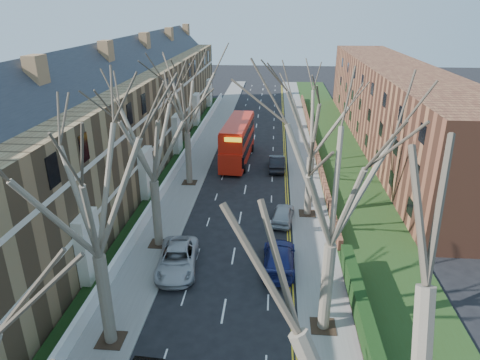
# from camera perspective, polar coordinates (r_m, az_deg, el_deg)

# --- Properties ---
(pavement_left) EXTENTS (3.00, 102.00, 0.12)m
(pavement_left) POSITION_cam_1_polar(r_m,az_deg,el_deg) (53.66, -4.81, 4.12)
(pavement_left) COLOR slate
(pavement_left) RESTS_ON ground
(pavement_right) EXTENTS (3.00, 102.00, 0.12)m
(pavement_right) POSITION_cam_1_polar(r_m,az_deg,el_deg) (53.07, 8.11, 3.76)
(pavement_right) COLOR slate
(pavement_right) RESTS_ON ground
(terrace_left) EXTENTS (9.70, 78.00, 13.60)m
(terrace_left) POSITION_cam_1_polar(r_m,az_deg,el_deg) (46.66, -16.02, 7.54)
(terrace_left) COLOR brown
(terrace_left) RESTS_ON ground
(flats_right) EXTENTS (13.97, 54.00, 10.00)m
(flats_right) POSITION_cam_1_polar(r_m,az_deg,el_deg) (57.47, 19.80, 9.20)
(flats_right) COLOR brown
(flats_right) RESTS_ON ground
(front_wall_left) EXTENTS (0.30, 78.00, 1.00)m
(front_wall_left) POSITION_cam_1_polar(r_m,az_deg,el_deg) (46.39, -8.42, 1.73)
(front_wall_left) COLOR white
(front_wall_left) RESTS_ON ground
(grass_verge_right) EXTENTS (6.00, 102.00, 0.06)m
(grass_verge_right) POSITION_cam_1_polar(r_m,az_deg,el_deg) (53.51, 12.93, 3.67)
(grass_verge_right) COLOR #233B15
(grass_verge_right) RESTS_ON ground
(tree_left_mid) EXTENTS (10.50, 10.50, 14.71)m
(tree_left_mid) POSITION_cam_1_polar(r_m,az_deg,el_deg) (20.47, -19.67, 0.41)
(tree_left_mid) COLOR #706250
(tree_left_mid) RESTS_ON ground
(tree_left_far) EXTENTS (10.15, 10.15, 14.22)m
(tree_left_far) POSITION_cam_1_polar(r_m,az_deg,el_deg) (29.48, -11.98, 7.09)
(tree_left_far) COLOR #706250
(tree_left_far) RESTS_ON ground
(tree_left_dist) EXTENTS (10.50, 10.50, 14.71)m
(tree_left_dist) POSITION_cam_1_polar(r_m,az_deg,el_deg) (40.78, -7.33, 11.99)
(tree_left_dist) COLOR #706250
(tree_left_dist) RESTS_ON ground
(tree_right_mid) EXTENTS (10.50, 10.50, 14.71)m
(tree_right_mid) POSITION_cam_1_polar(r_m,az_deg,el_deg) (20.79, 12.89, 1.51)
(tree_right_mid) COLOR #706250
(tree_right_mid) RESTS_ON ground
(tree_right_far) EXTENTS (10.15, 10.15, 14.22)m
(tree_right_far) POSITION_cam_1_polar(r_m,az_deg,el_deg) (34.24, 9.85, 9.34)
(tree_right_far) COLOR #706250
(tree_right_far) RESTS_ON ground
(double_decker_bus) EXTENTS (3.31, 11.19, 4.62)m
(double_decker_bus) POSITION_cam_1_polar(r_m,az_deg,el_deg) (48.83, -0.30, 5.08)
(double_decker_bus) COLOR red
(double_decker_bus) RESTS_ON ground
(car_left_far) EXTENTS (3.11, 5.80, 1.55)m
(car_left_far) POSITION_cam_1_polar(r_m,az_deg,el_deg) (29.76, -8.35, -10.40)
(car_left_far) COLOR #AEAFB4
(car_left_far) RESTS_ON ground
(car_right_near) EXTENTS (2.31, 5.40, 1.55)m
(car_right_near) POSITION_cam_1_polar(r_m,az_deg,el_deg) (29.71, 5.21, -10.29)
(car_right_near) COLOR navy
(car_right_near) RESTS_ON ground
(car_right_mid) EXTENTS (2.15, 4.24, 1.38)m
(car_right_mid) POSITION_cam_1_polar(r_m,az_deg,el_deg) (35.69, 5.77, -4.54)
(car_right_mid) COLOR #A0A4A9
(car_right_mid) RESTS_ON ground
(car_right_far) EXTENTS (1.75, 4.76, 1.56)m
(car_right_far) POSITION_cam_1_polar(r_m,az_deg,el_deg) (46.88, 4.91, 2.32)
(car_right_far) COLOR black
(car_right_far) RESTS_ON ground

